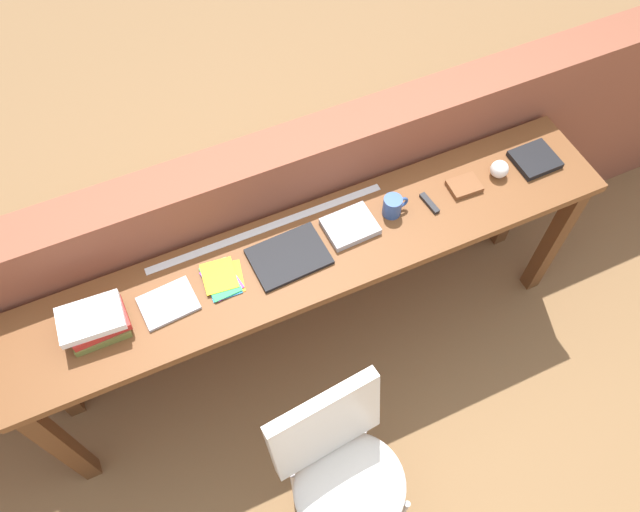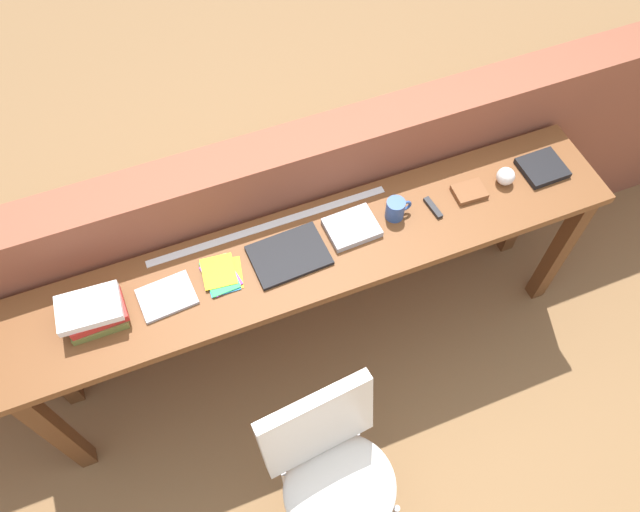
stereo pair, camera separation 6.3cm
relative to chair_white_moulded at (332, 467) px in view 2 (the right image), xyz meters
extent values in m
plane|color=brown|center=(0.22, 0.42, -0.53)|extent=(40.00, 40.00, 0.00)
cube|color=brown|center=(0.22, 1.06, 0.04)|extent=(6.00, 0.20, 1.13)
cube|color=brown|center=(0.22, 0.72, 0.33)|extent=(2.50, 0.44, 0.04)
cube|color=#5B341A|center=(-0.97, 0.56, -0.11)|extent=(0.07, 0.07, 0.84)
cube|color=#5B341A|center=(1.41, 0.56, -0.11)|extent=(0.07, 0.07, 0.84)
cube|color=#5B341A|center=(-0.97, 0.88, -0.11)|extent=(0.07, 0.07, 0.84)
cube|color=#5B341A|center=(1.41, 0.88, -0.11)|extent=(0.07, 0.07, 0.84)
ellipsoid|color=silver|center=(0.01, -0.07, -0.08)|extent=(0.48, 0.46, 0.08)
cube|color=silver|center=(-0.01, 0.12, 0.16)|extent=(0.45, 0.15, 0.40)
cylinder|color=#B2B2B7|center=(-0.17, 0.07, -0.32)|extent=(0.02, 0.02, 0.41)
cylinder|color=#B2B2B7|center=(0.16, 0.10, -0.32)|extent=(0.02, 0.02, 0.41)
cube|color=olive|center=(-0.63, 0.73, 0.37)|extent=(0.20, 0.17, 0.03)
cube|color=red|center=(-0.63, 0.73, 0.40)|extent=(0.21, 0.15, 0.04)
cube|color=white|center=(-0.64, 0.73, 0.44)|extent=(0.23, 0.17, 0.03)
cube|color=#9E9EA3|center=(-0.38, 0.72, 0.36)|extent=(0.21, 0.17, 0.01)
cube|color=orange|center=(-0.13, 0.73, 0.35)|extent=(0.13, 0.16, 0.00)
cube|color=#3399D8|center=(-0.16, 0.74, 0.36)|extent=(0.12, 0.17, 0.00)
cube|color=purple|center=(-0.16, 0.73, 0.36)|extent=(0.14, 0.17, 0.00)
cube|color=green|center=(-0.17, 0.74, 0.36)|extent=(0.12, 0.17, 0.00)
cube|color=yellow|center=(-0.17, 0.75, 0.37)|extent=(0.14, 0.15, 0.00)
cube|color=black|center=(0.11, 0.73, 0.36)|extent=(0.30, 0.22, 0.02)
cube|color=#9E9EA3|center=(0.38, 0.75, 0.37)|extent=(0.21, 0.17, 0.03)
cylinder|color=#2D4C8C|center=(0.57, 0.75, 0.40)|extent=(0.08, 0.08, 0.09)
torus|color=#2D4C8C|center=(0.61, 0.75, 0.40)|extent=(0.06, 0.01, 0.06)
cube|color=black|center=(0.73, 0.72, 0.36)|extent=(0.04, 0.11, 0.02)
cube|color=brown|center=(0.91, 0.74, 0.37)|extent=(0.13, 0.11, 0.02)
sphere|color=silver|center=(1.07, 0.74, 0.39)|extent=(0.08, 0.08, 0.08)
cube|color=black|center=(1.26, 0.74, 0.37)|extent=(0.18, 0.17, 0.03)
cube|color=silver|center=(0.08, 0.89, 0.35)|extent=(1.00, 0.03, 0.00)
camera|label=1|loc=(-0.31, -0.48, 2.41)|focal=35.00mm
camera|label=2|loc=(-0.25, -0.51, 2.41)|focal=35.00mm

